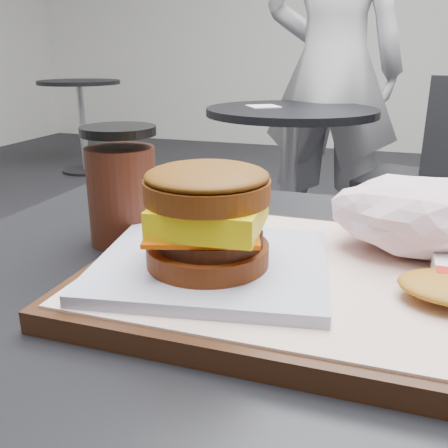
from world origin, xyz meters
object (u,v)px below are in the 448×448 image
(serving_tray, at_px, (314,279))
(crumpled_wrapper, at_px, (418,215))
(coffee_cup, at_px, (122,190))
(patron, at_px, (332,69))
(neighbor_chair, at_px, (439,172))
(neighbor_table, at_px, (290,156))
(breakfast_sandwich, at_px, (209,228))

(serving_tray, xyz_separation_m, crumpled_wrapper, (0.08, 0.07, 0.04))
(crumpled_wrapper, bearing_deg, coffee_cup, -176.14)
(crumpled_wrapper, height_order, patron, patron)
(neighbor_chair, relative_size, patron, 0.49)
(coffee_cup, relative_size, neighbor_table, 0.17)
(patron, bearing_deg, neighbor_table, 80.37)
(serving_tray, bearing_deg, crumpled_wrapper, 41.24)
(breakfast_sandwich, xyz_separation_m, neighbor_chair, (0.33, 1.77, -0.32))
(coffee_cup, bearing_deg, crumpled_wrapper, 3.86)
(neighbor_chair, xyz_separation_m, patron, (-0.49, 0.34, 0.38))
(serving_tray, distance_m, neighbor_chair, 1.77)
(breakfast_sandwich, distance_m, neighbor_chair, 1.83)
(neighbor_chair, bearing_deg, neighbor_table, -173.28)
(breakfast_sandwich, height_order, neighbor_table, breakfast_sandwich)
(neighbor_table, distance_m, patron, 0.54)
(serving_tray, height_order, patron, patron)
(coffee_cup, height_order, neighbor_chair, coffee_cup)
(patron, bearing_deg, neighbor_chair, 149.98)
(neighbor_chair, distance_m, patron, 0.71)
(neighbor_table, bearing_deg, crumpled_wrapper, -75.00)
(neighbor_table, bearing_deg, breakfast_sandwich, -81.21)
(crumpled_wrapper, xyz_separation_m, patron, (-0.32, 1.99, 0.07))
(crumpled_wrapper, relative_size, neighbor_table, 0.20)
(breakfast_sandwich, distance_m, neighbor_table, 1.74)
(breakfast_sandwich, xyz_separation_m, patron, (-0.16, 2.10, 0.06))
(serving_tray, relative_size, crumpled_wrapper, 2.47)
(crumpled_wrapper, relative_size, patron, 0.09)
(coffee_cup, xyz_separation_m, neighbor_table, (-0.13, 1.61, -0.28))
(neighbor_table, distance_m, neighbor_chair, 0.60)
(coffee_cup, distance_m, neighbor_chair, 1.77)
(serving_tray, distance_m, patron, 2.08)
(serving_tray, relative_size, neighbor_table, 0.51)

